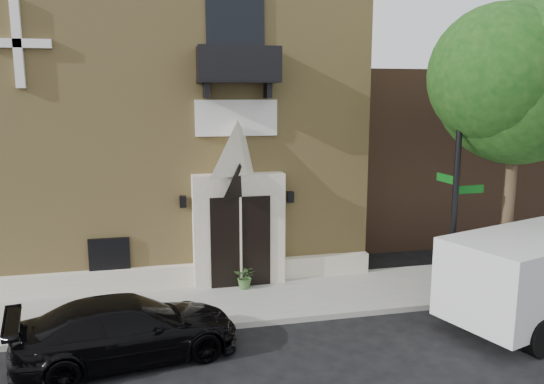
% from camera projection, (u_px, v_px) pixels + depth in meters
% --- Properties ---
extents(ground, '(120.00, 120.00, 0.00)m').
position_uv_depth(ground, '(298.00, 323.00, 13.04)').
color(ground, black).
rests_on(ground, ground).
extents(sidewalk, '(42.00, 3.00, 0.15)m').
position_uv_depth(sidewalk, '(318.00, 295.00, 14.68)').
color(sidewalk, gray).
rests_on(sidewalk, ground).
extents(church, '(12.20, 11.01, 9.30)m').
position_uv_depth(church, '(160.00, 120.00, 19.17)').
color(church, tan).
rests_on(church, ground).
extents(neighbour_building, '(18.00, 8.00, 6.40)m').
position_uv_depth(neighbour_building, '(502.00, 148.00, 23.72)').
color(neighbour_building, brown).
rests_on(neighbour_building, ground).
extents(street_tree_left, '(4.97, 4.38, 7.77)m').
position_uv_depth(street_tree_left, '(522.00, 82.00, 13.63)').
color(street_tree_left, '#38281C').
rests_on(street_tree_left, sidewalk).
extents(black_sedan, '(4.91, 2.71, 1.35)m').
position_uv_depth(black_sedan, '(128.00, 329.00, 11.15)').
color(black_sedan, black).
rests_on(black_sedan, ground).
extents(street_sign, '(0.91, 0.91, 5.75)m').
position_uv_depth(street_sign, '(456.00, 193.00, 13.63)').
color(street_sign, black).
rests_on(street_sign, sidewalk).
extents(fire_hydrant, '(0.50, 0.40, 0.87)m').
position_uv_depth(fire_hydrant, '(464.00, 282.00, 14.23)').
color(fire_hydrant, '#A52515').
rests_on(fire_hydrant, sidewalk).
extents(dumpster, '(1.98, 1.43, 1.16)m').
position_uv_depth(dumpster, '(526.00, 269.00, 14.78)').
color(dumpster, '#103C1D').
rests_on(dumpster, sidewalk).
extents(planter, '(0.76, 0.72, 0.68)m').
position_uv_depth(planter, '(246.00, 277.00, 14.92)').
color(planter, '#426932').
rests_on(planter, sidewalk).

